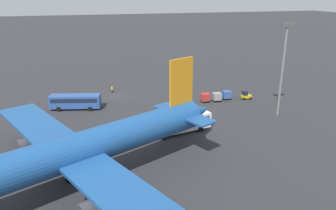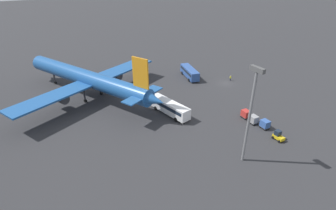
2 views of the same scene
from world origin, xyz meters
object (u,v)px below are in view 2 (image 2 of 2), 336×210
at_px(worker_person, 230,78).
at_px(cargo_cart_red, 246,114).
at_px(baggage_tug, 278,136).
at_px(cargo_cart_grey, 253,119).
at_px(airplane, 87,79).
at_px(shuttle_bus_far, 169,107).
at_px(cargo_cart_blue, 265,124).
at_px(shuttle_bus_near, 190,72).

distance_m(worker_person, cargo_cart_red, 24.17).
distance_m(baggage_tug, cargo_cart_grey, 7.42).
distance_m(airplane, shuttle_bus_far, 24.99).
xyz_separation_m(baggage_tug, cargo_cart_grey, (7.41, -0.29, 0.25)).
height_order(shuttle_bus_far, baggage_tug, shuttle_bus_far).
distance_m(shuttle_bus_far, worker_person, 29.78).
height_order(worker_person, cargo_cart_grey, cargo_cart_grey).
bearing_deg(cargo_cart_red, airplane, 43.88).
bearing_deg(baggage_tug, cargo_cart_red, -1.57).
xyz_separation_m(cargo_cart_blue, cargo_cart_red, (5.68, 0.42, 0.00)).
xyz_separation_m(shuttle_bus_far, worker_person, (8.79, -28.43, -1.09)).
bearing_deg(cargo_cart_grey, shuttle_bus_far, 46.14).
xyz_separation_m(airplane, cargo_cart_blue, (-36.77, -30.32, -4.52)).
relative_size(baggage_tug, cargo_cart_grey, 1.16).
bearing_deg(cargo_cart_blue, cargo_cart_red, 4.24).
distance_m(baggage_tug, worker_person, 33.44).
distance_m(cargo_cart_grey, cargo_cart_red, 2.86).
bearing_deg(baggage_tug, shuttle_bus_near, -4.10).
bearing_deg(cargo_cart_grey, airplane, 41.10).
distance_m(worker_person, cargo_cart_grey, 26.73).
relative_size(shuttle_bus_near, shuttle_bus_far, 0.89).
relative_size(airplane, shuttle_bus_far, 3.93).
xyz_separation_m(shuttle_bus_far, cargo_cart_blue, (-17.02, -15.47, -0.77)).
distance_m(cargo_cart_blue, cargo_cart_grey, 2.93).
distance_m(shuttle_bus_near, worker_person, 13.58).
height_order(airplane, cargo_cart_blue, airplane).
bearing_deg(shuttle_bus_far, baggage_tug, -157.36).
bearing_deg(cargo_cart_red, shuttle_bus_far, 53.00).
height_order(cargo_cart_grey, cargo_cart_red, same).
distance_m(shuttle_bus_near, shuttle_bus_far, 25.79).
distance_m(shuttle_bus_far, baggage_tug, 26.01).
bearing_deg(airplane, cargo_cart_red, -160.69).
relative_size(baggage_tug, cargo_cart_red, 1.16).
bearing_deg(baggage_tug, worker_person, -22.98).
xyz_separation_m(shuttle_bus_near, baggage_tug, (-39.57, 4.02, -0.98)).
bearing_deg(cargo_cart_blue, shuttle_bus_near, -4.93).
height_order(worker_person, cargo_cart_red, cargo_cart_red).
height_order(baggage_tug, cargo_cart_grey, baggage_tug).
height_order(cargo_cart_blue, cargo_cart_grey, same).
bearing_deg(baggage_tug, cargo_cart_blue, -10.72).
height_order(shuttle_bus_far, cargo_cart_red, shuttle_bus_far).
bearing_deg(cargo_cart_red, shuttle_bus_near, -6.69).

